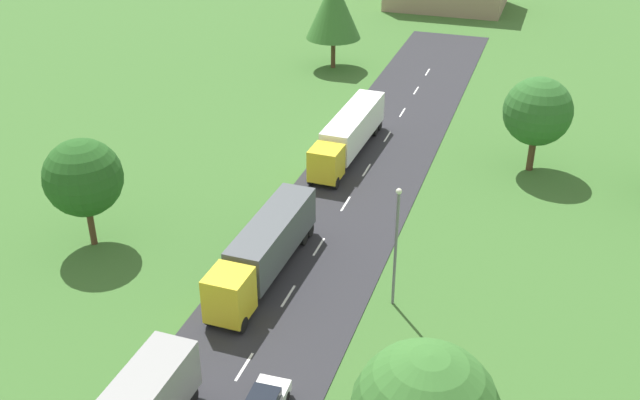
{
  "coord_description": "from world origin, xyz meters",
  "views": [
    {
      "loc": [
        14.01,
        -3.14,
        28.09
      ],
      "look_at": [
        -1.19,
        42.59,
        1.63
      ],
      "focal_mm": 41.5,
      "sensor_mm": 36.0,
      "label": 1
    }
  ],
  "objects_px": {
    "lamppost_second": "(396,242)",
    "truck_third": "(349,133)",
    "tree_birch": "(334,8)",
    "tree_maple": "(83,178)",
    "tree_pine": "(538,112)",
    "truck_second": "(265,248)"
  },
  "relations": [
    {
      "from": "truck_second",
      "to": "truck_third",
      "type": "xyz_separation_m",
      "value": [
        -0.09,
        19.91,
        -0.04
      ]
    },
    {
      "from": "truck_second",
      "to": "tree_maple",
      "type": "bearing_deg",
      "value": -179.33
    },
    {
      "from": "tree_birch",
      "to": "truck_third",
      "type": "bearing_deg",
      "value": -69.13
    },
    {
      "from": "truck_third",
      "to": "tree_pine",
      "type": "height_order",
      "value": "tree_pine"
    },
    {
      "from": "truck_second",
      "to": "lamppost_second",
      "type": "height_order",
      "value": "lamppost_second"
    },
    {
      "from": "truck_third",
      "to": "tree_birch",
      "type": "distance_m",
      "value": 24.44
    },
    {
      "from": "truck_third",
      "to": "tree_maple",
      "type": "height_order",
      "value": "tree_maple"
    },
    {
      "from": "truck_second",
      "to": "tree_pine",
      "type": "relative_size",
      "value": 1.59
    },
    {
      "from": "tree_maple",
      "to": "tree_pine",
      "type": "height_order",
      "value": "tree_pine"
    },
    {
      "from": "tree_birch",
      "to": "tree_pine",
      "type": "bearing_deg",
      "value": -40.39
    },
    {
      "from": "tree_maple",
      "to": "tree_pine",
      "type": "xyz_separation_m",
      "value": [
        28.52,
        21.99,
        0.04
      ]
    },
    {
      "from": "tree_maple",
      "to": "tree_pine",
      "type": "distance_m",
      "value": 36.01
    },
    {
      "from": "truck_second",
      "to": "tree_maple",
      "type": "relative_size",
      "value": 1.63
    },
    {
      "from": "tree_birch",
      "to": "tree_pine",
      "type": "height_order",
      "value": "tree_birch"
    },
    {
      "from": "tree_pine",
      "to": "tree_maple",
      "type": "bearing_deg",
      "value": -142.36
    },
    {
      "from": "truck_second",
      "to": "tree_maple",
      "type": "xyz_separation_m",
      "value": [
        -13.11,
        -0.15,
        3.14
      ]
    },
    {
      "from": "lamppost_second",
      "to": "truck_third",
      "type": "bearing_deg",
      "value": 113.58
    },
    {
      "from": "tree_birch",
      "to": "tree_maple",
      "type": "relative_size",
      "value": 1.31
    },
    {
      "from": "truck_second",
      "to": "tree_birch",
      "type": "distance_m",
      "value": 43.42
    },
    {
      "from": "tree_maple",
      "to": "truck_second",
      "type": "bearing_deg",
      "value": 0.67
    },
    {
      "from": "truck_second",
      "to": "truck_third",
      "type": "height_order",
      "value": "truck_second"
    },
    {
      "from": "tree_pine",
      "to": "truck_second",
      "type": "bearing_deg",
      "value": -125.2
    }
  ]
}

